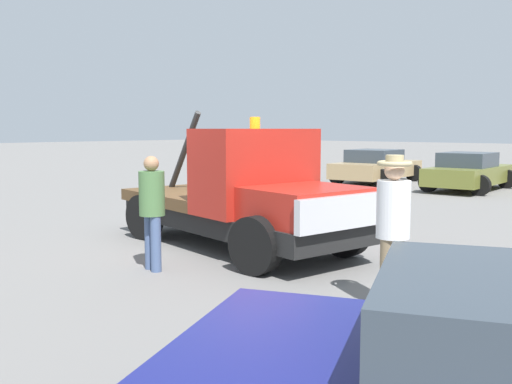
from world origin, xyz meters
name	(u,v)px	position (x,y,z in m)	size (l,w,h in m)	color
ground_plane	(236,247)	(0.00, 0.00, 0.00)	(160.00, 160.00, 0.00)	slate
tow_truck	(246,199)	(0.32, -0.06, 0.92)	(5.61, 2.88, 2.51)	black
person_near_truck	(393,219)	(3.91, -1.40, 1.09)	(0.41, 0.41, 1.85)	#847051
person_at_hood	(152,205)	(0.26, -2.11, 1.01)	(0.39, 0.39, 1.75)	#475B84
parked_car_tan	(376,167)	(-4.42, 12.85, 0.65)	(2.71, 4.64, 1.34)	tan
parked_car_olive	(469,172)	(-0.53, 12.49, 0.65)	(2.52, 4.47, 1.34)	olive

